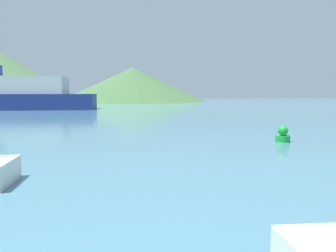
{
  "coord_description": "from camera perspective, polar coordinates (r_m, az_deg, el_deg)",
  "views": [
    {
      "loc": [
        -4.0,
        2.5,
        2.47
      ],
      "look_at": [
        0.69,
        14.0,
        1.2
      ],
      "focal_mm": 35.0,
      "sensor_mm": 36.0,
      "label": 1
    }
  ],
  "objects": [
    {
      "name": "buoy_marker",
      "position": [
        17.44,
        19.37,
        -1.51
      ],
      "size": [
        0.72,
        0.72,
        0.82
      ],
      "color": "green",
      "rests_on": "ground_plane"
    },
    {
      "name": "hill_central",
      "position": [
        91.58,
        -6.18,
        7.19
      ],
      "size": [
        40.05,
        40.05,
        9.29
      ],
      "color": "#3D6038",
      "rests_on": "ground_plane"
    }
  ]
}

